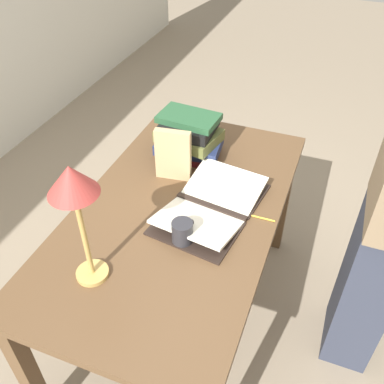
{
  "coord_description": "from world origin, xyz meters",
  "views": [
    {
      "loc": [
        -1.17,
        -0.51,
        1.88
      ],
      "look_at": [
        0.03,
        -0.05,
        0.81
      ],
      "focal_mm": 40.0,
      "sensor_mm": 36.0,
      "label": 1
    }
  ],
  "objects_px": {
    "book_standing_upright": "(173,155)",
    "pencil": "(257,217)",
    "book_stack_tall": "(189,136)",
    "open_book": "(211,206)",
    "reading_lamp": "(74,191)",
    "coffee_mug": "(183,232)"
  },
  "relations": [
    {
      "from": "open_book",
      "to": "book_stack_tall",
      "type": "height_order",
      "value": "book_stack_tall"
    },
    {
      "from": "reading_lamp",
      "to": "coffee_mug",
      "type": "distance_m",
      "value": 0.47
    },
    {
      "from": "book_stack_tall",
      "to": "coffee_mug",
      "type": "bearing_deg",
      "value": -161.05
    },
    {
      "from": "open_book",
      "to": "coffee_mug",
      "type": "bearing_deg",
      "value": 177.0
    },
    {
      "from": "book_stack_tall",
      "to": "open_book",
      "type": "bearing_deg",
      "value": -145.55
    },
    {
      "from": "coffee_mug",
      "to": "pencil",
      "type": "xyz_separation_m",
      "value": [
        0.22,
        -0.22,
        -0.04
      ]
    },
    {
      "from": "pencil",
      "to": "book_standing_upright",
      "type": "bearing_deg",
      "value": 73.3
    },
    {
      "from": "open_book",
      "to": "pencil",
      "type": "relative_size",
      "value": 3.75
    },
    {
      "from": "reading_lamp",
      "to": "coffee_mug",
      "type": "bearing_deg",
      "value": -41.9
    },
    {
      "from": "book_stack_tall",
      "to": "pencil",
      "type": "bearing_deg",
      "value": -126.89
    },
    {
      "from": "reading_lamp",
      "to": "coffee_mug",
      "type": "relative_size",
      "value": 4.26
    },
    {
      "from": "book_standing_upright",
      "to": "coffee_mug",
      "type": "relative_size",
      "value": 2.18
    },
    {
      "from": "book_stack_tall",
      "to": "book_standing_upright",
      "type": "distance_m",
      "value": 0.18
    },
    {
      "from": "book_standing_upright",
      "to": "pencil",
      "type": "xyz_separation_m",
      "value": [
        -0.12,
        -0.41,
        -0.11
      ]
    },
    {
      "from": "reading_lamp",
      "to": "pencil",
      "type": "distance_m",
      "value": 0.75
    },
    {
      "from": "open_book",
      "to": "book_stack_tall",
      "type": "bearing_deg",
      "value": 42.45
    },
    {
      "from": "book_standing_upright",
      "to": "coffee_mug",
      "type": "bearing_deg",
      "value": -160.06
    },
    {
      "from": "pencil",
      "to": "book_stack_tall",
      "type": "bearing_deg",
      "value": 53.11
    },
    {
      "from": "open_book",
      "to": "reading_lamp",
      "type": "xyz_separation_m",
      "value": [
        -0.46,
        0.27,
        0.35
      ]
    },
    {
      "from": "reading_lamp",
      "to": "book_stack_tall",
      "type": "bearing_deg",
      "value": -3.48
    },
    {
      "from": "book_stack_tall",
      "to": "pencil",
      "type": "relative_size",
      "value": 2.15
    },
    {
      "from": "open_book",
      "to": "coffee_mug",
      "type": "distance_m",
      "value": 0.21
    }
  ]
}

